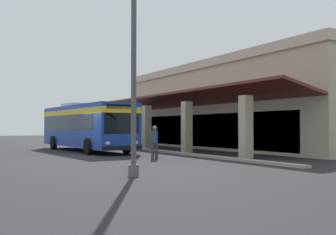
{
  "coord_description": "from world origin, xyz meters",
  "views": [
    {
      "loc": [
        22.34,
        -7.73,
        1.64
      ],
      "look_at": [
        0.11,
        5.1,
        2.27
      ],
      "focal_mm": 42.59,
      "sensor_mm": 36.0,
      "label": 1
    }
  ],
  "objects_px": {
    "transit_bus": "(86,124)",
    "potted_palm": "(133,138)",
    "pedestrian": "(155,140)",
    "lot_light_pole": "(134,63)"
  },
  "relations": [
    {
      "from": "transit_bus",
      "to": "pedestrian",
      "type": "xyz_separation_m",
      "value": [
        8.47,
        0.9,
        -0.89
      ]
    },
    {
      "from": "potted_palm",
      "to": "transit_bus",
      "type": "bearing_deg",
      "value": -55.46
    },
    {
      "from": "pedestrian",
      "to": "potted_palm",
      "type": "distance_m",
      "value": 12.91
    },
    {
      "from": "transit_bus",
      "to": "potted_palm",
      "type": "relative_size",
      "value": 3.5
    },
    {
      "from": "lot_light_pole",
      "to": "transit_bus",
      "type": "bearing_deg",
      "value": 167.78
    },
    {
      "from": "transit_bus",
      "to": "lot_light_pole",
      "type": "bearing_deg",
      "value": -12.22
    },
    {
      "from": "transit_bus",
      "to": "lot_light_pole",
      "type": "relative_size",
      "value": 1.61
    },
    {
      "from": "pedestrian",
      "to": "lot_light_pole",
      "type": "distance_m",
      "value": 7.87
    },
    {
      "from": "pedestrian",
      "to": "lot_light_pole",
      "type": "relative_size",
      "value": 0.24
    },
    {
      "from": "potted_palm",
      "to": "lot_light_pole",
      "type": "distance_m",
      "value": 20.36
    }
  ]
}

